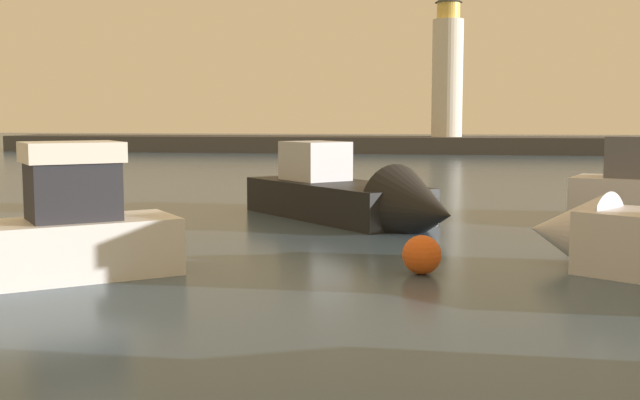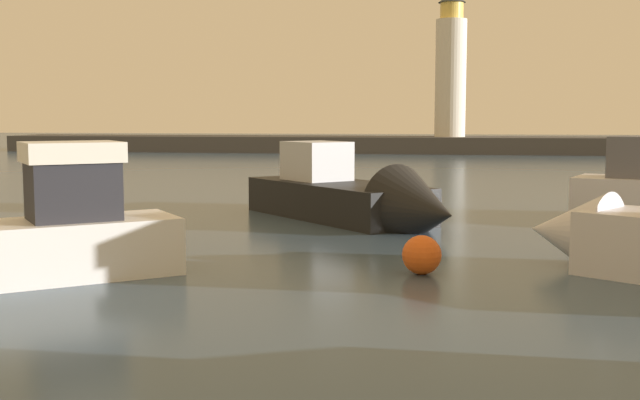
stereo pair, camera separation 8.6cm
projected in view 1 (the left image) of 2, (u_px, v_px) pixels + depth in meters
ground_plane at (396, 187)px, 36.12m from camera, size 220.00×220.00×0.00m
breakwater at (418, 145)px, 70.04m from camera, size 76.72×6.69×1.45m
lighthouse at (447, 69)px, 68.95m from camera, size 2.71×2.71×12.56m
motorboat_0 at (362, 199)px, 23.78m from camera, size 7.86×8.14×3.04m
mooring_buoy at (422, 255)px, 16.04m from camera, size 0.81×0.81×0.81m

